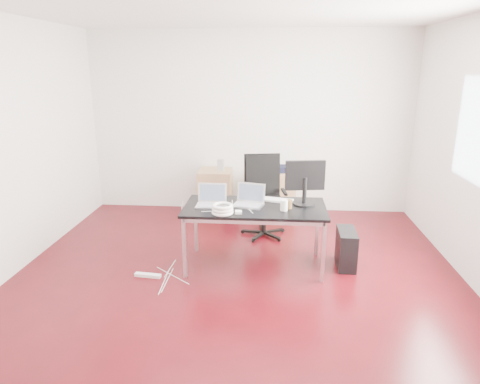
# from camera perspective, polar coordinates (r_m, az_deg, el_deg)

# --- Properties ---
(room_shell) EXTENTS (5.00, 5.00, 5.00)m
(room_shell) POSITION_cam_1_polar(r_m,az_deg,el_deg) (4.29, -0.08, 5.02)
(room_shell) COLOR #3C060C
(room_shell) RESTS_ON ground
(desk) EXTENTS (1.60, 0.80, 0.73)m
(desk) POSITION_cam_1_polar(r_m,az_deg,el_deg) (4.86, 1.99, -2.51)
(desk) COLOR black
(desk) RESTS_ON ground
(office_chair) EXTENTS (0.55, 0.57, 1.08)m
(office_chair) POSITION_cam_1_polar(r_m,az_deg,el_deg) (5.86, 3.14, 0.06)
(office_chair) COLOR black
(office_chair) RESTS_ON ground
(filing_cabinet_left) EXTENTS (0.50, 0.50, 0.70)m
(filing_cabinet_left) POSITION_cam_1_polar(r_m,az_deg,el_deg) (6.76, -3.30, 0.04)
(filing_cabinet_left) COLOR #A67D53
(filing_cabinet_left) RESTS_ON ground
(filing_cabinet_right) EXTENTS (0.50, 0.50, 0.70)m
(filing_cabinet_right) POSITION_cam_1_polar(r_m,az_deg,el_deg) (6.70, 5.21, -0.15)
(filing_cabinet_right) COLOR #A67D53
(filing_cabinet_right) RESTS_ON ground
(pc_tower) EXTENTS (0.21, 0.45, 0.44)m
(pc_tower) POSITION_cam_1_polar(r_m,az_deg,el_deg) (5.15, 13.97, -7.33)
(pc_tower) COLOR black
(pc_tower) RESTS_ON ground
(wastebasket) EXTENTS (0.25, 0.25, 0.28)m
(wastebasket) POSITION_cam_1_polar(r_m,az_deg,el_deg) (6.48, -1.17, -2.61)
(wastebasket) COLOR black
(wastebasket) RESTS_ON ground
(power_strip) EXTENTS (0.30, 0.10, 0.04)m
(power_strip) POSITION_cam_1_polar(r_m,az_deg,el_deg) (4.95, -12.19, -10.80)
(power_strip) COLOR white
(power_strip) RESTS_ON ground
(laptop_left) EXTENTS (0.33, 0.26, 0.23)m
(laptop_left) POSITION_cam_1_polar(r_m,az_deg,el_deg) (4.88, -3.84, -1.10)
(laptop_left) COLOR silver
(laptop_left) RESTS_ON desk
(laptop_right) EXTENTS (0.38, 0.33, 0.23)m
(laptop_right) POSITION_cam_1_polar(r_m,az_deg,el_deg) (4.88, 1.24, -1.08)
(laptop_right) COLOR silver
(laptop_right) RESTS_ON desk
(monitor) EXTENTS (0.45, 0.26, 0.51)m
(monitor) POSITION_cam_1_polar(r_m,az_deg,el_deg) (4.89, 8.65, 1.57)
(monitor) COLOR black
(monitor) RESTS_ON desk
(keyboard) EXTENTS (0.46, 0.24, 0.02)m
(keyboard) POSITION_cam_1_polar(r_m,az_deg,el_deg) (5.05, 4.57, -1.05)
(keyboard) COLOR white
(keyboard) RESTS_ON desk
(cup_white) EXTENTS (0.10, 0.10, 0.12)m
(cup_white) POSITION_cam_1_polar(r_m,az_deg,el_deg) (4.71, 5.89, -1.76)
(cup_white) COLOR white
(cup_white) RESTS_ON desk
(cup_brown) EXTENTS (0.10, 0.10, 0.10)m
(cup_brown) POSITION_cam_1_polar(r_m,az_deg,el_deg) (4.78, 6.49, -1.61)
(cup_brown) COLOR brown
(cup_brown) RESTS_ON desk
(cable_coil) EXTENTS (0.24, 0.24, 0.11)m
(cable_coil) POSITION_cam_1_polar(r_m,az_deg,el_deg) (4.58, -2.34, -2.30)
(cable_coil) COLOR white
(cable_coil) RESTS_ON desk
(power_adapter) EXTENTS (0.07, 0.07, 0.03)m
(power_adapter) POSITION_cam_1_polar(r_m,az_deg,el_deg) (4.60, -0.20, -2.70)
(power_adapter) COLOR white
(power_adapter) RESTS_ON desk
(speaker) EXTENTS (0.10, 0.10, 0.18)m
(speaker) POSITION_cam_1_polar(r_m,az_deg,el_deg) (6.61, -2.59, 3.62)
(speaker) COLOR #9E9E9E
(speaker) RESTS_ON filing_cabinet_left
(navy_garment) EXTENTS (0.33, 0.28, 0.09)m
(navy_garment) POSITION_cam_1_polar(r_m,az_deg,el_deg) (6.59, 5.85, 3.10)
(navy_garment) COLOR black
(navy_garment) RESTS_ON filing_cabinet_right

